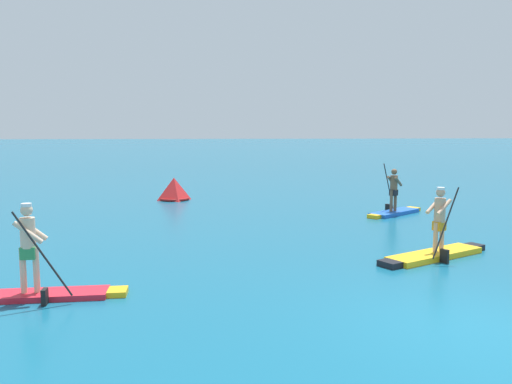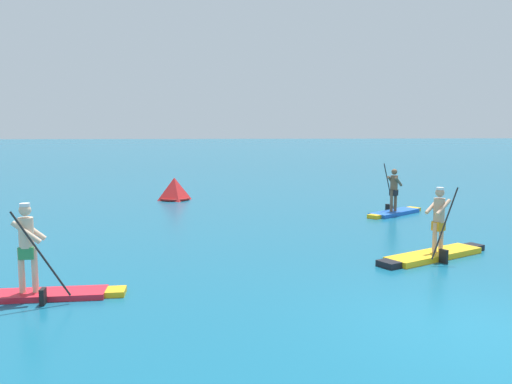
# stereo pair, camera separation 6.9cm
# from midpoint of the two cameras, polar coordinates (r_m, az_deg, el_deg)

# --- Properties ---
(ground) EXTENTS (440.00, 440.00, 0.00)m
(ground) POSITION_cam_midpoint_polar(r_m,az_deg,el_deg) (8.71, 23.94, -13.99)
(ground) COLOR #145B7A
(paddleboarder_near_left) EXTENTS (3.48, 0.83, 1.77)m
(paddleboarder_near_left) POSITION_cam_midpoint_polar(r_m,az_deg,el_deg) (10.17, -24.00, -8.91)
(paddleboarder_near_left) COLOR red
(paddleboarder_near_left) RESTS_ON ground
(paddleboarder_mid_center) EXTENTS (3.33, 1.88, 1.73)m
(paddleboarder_mid_center) POSITION_cam_midpoint_polar(r_m,az_deg,el_deg) (12.95, 19.59, -5.71)
(paddleboarder_mid_center) COLOR yellow
(paddleboarder_mid_center) RESTS_ON ground
(paddleboarder_far_right) EXTENTS (2.63, 2.02, 1.87)m
(paddleboarder_far_right) POSITION_cam_midpoint_polar(r_m,az_deg,el_deg) (19.25, 15.37, -1.49)
(paddleboarder_far_right) COLOR blue
(paddleboarder_far_right) RESTS_ON ground
(race_marker_buoy) EXTENTS (1.35, 1.35, 0.99)m
(race_marker_buoy) POSITION_cam_midpoint_polar(r_m,az_deg,el_deg) (22.79, -9.05, 0.19)
(race_marker_buoy) COLOR red
(race_marker_buoy) RESTS_ON ground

